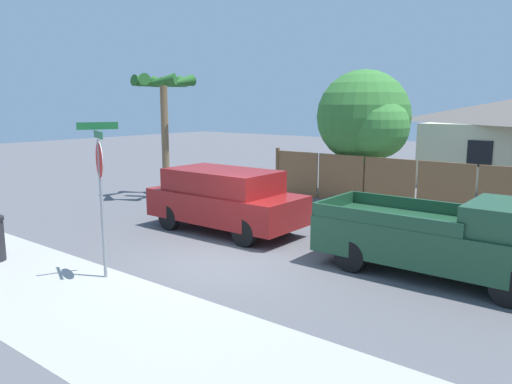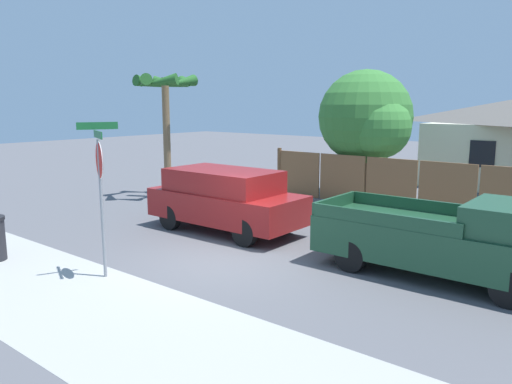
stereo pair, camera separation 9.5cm
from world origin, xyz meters
The scene contains 8 objects.
ground_plane centered at (0.00, 0.00, 0.00)m, with size 80.00×80.00×0.00m, color #56565B.
sidewalk_strip centered at (0.00, -3.60, 0.00)m, with size 36.00×3.20×0.01m.
wooden_fence centered at (3.44, 8.22, 0.90)m, with size 15.81×0.12×1.89m.
oak_tree centered at (-1.14, 9.57, 3.09)m, with size 3.84×3.66×5.01m.
palm_tree centered at (-7.27, 4.66, 4.08)m, with size 2.38×2.58×4.79m.
red_suv centered at (-1.89, 2.14, 0.98)m, with size 4.66×2.05×1.81m.
orange_pickup centered at (4.52, 2.14, 0.86)m, with size 5.23×2.09×1.76m.
stop_sign centered at (-1.26, -2.41, 2.26)m, with size 0.85×0.76×3.32m.
Camera 1 is at (7.67, -8.43, 3.69)m, focal length 35.00 mm.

